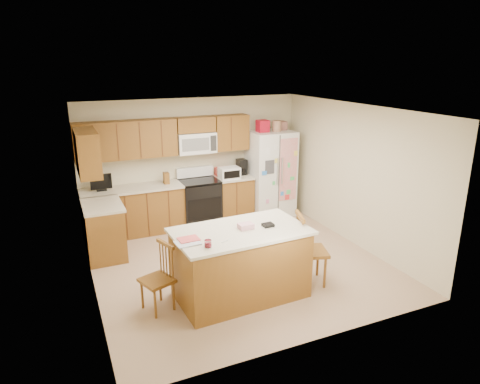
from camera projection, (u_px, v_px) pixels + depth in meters
name	position (u px, v px, depth m)	size (l,w,h in m)	color
ground	(238.00, 262.00, 7.06)	(4.50, 4.50, 0.00)	tan
room_shell	(238.00, 178.00, 6.63)	(4.60, 4.60, 2.52)	beige
cabinetry	(151.00, 188.00, 7.98)	(3.36, 1.56, 2.15)	brown
stove	(199.00, 201.00, 8.61)	(0.76, 0.65, 1.13)	black
refrigerator	(270.00, 173.00, 9.03)	(0.90, 0.79, 2.04)	white
island	(240.00, 263.00, 5.94)	(1.88, 1.14, 1.09)	brown
windsor_chair_left	(158.00, 279.00, 5.63)	(0.49, 0.50, 0.92)	brown
windsor_chair_back	(228.00, 246.00, 6.64)	(0.52, 0.51, 0.94)	brown
windsor_chair_right	(309.00, 251.00, 6.29)	(0.57, 0.58, 1.09)	brown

